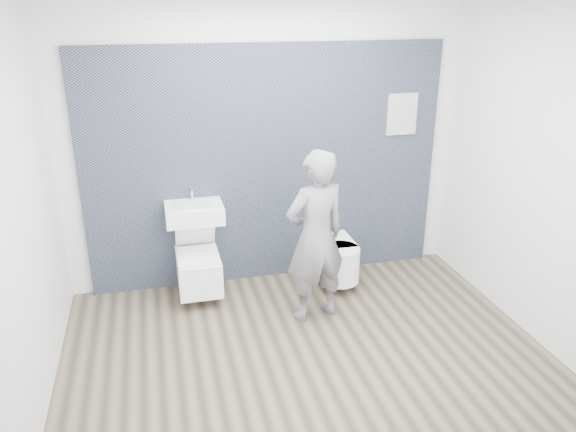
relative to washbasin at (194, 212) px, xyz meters
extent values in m
plane|color=brown|center=(0.77, -1.24, -0.87)|extent=(4.00, 4.00, 0.00)
plane|color=silver|center=(0.77, 0.26, 0.53)|extent=(4.00, 0.00, 4.00)
plane|color=silver|center=(0.77, -2.74, 0.53)|extent=(4.00, 0.00, 4.00)
plane|color=silver|center=(-1.23, -1.24, 0.53)|extent=(0.00, 3.00, 3.00)
plane|color=silver|center=(2.77, -1.24, 0.53)|extent=(0.00, 3.00, 3.00)
cube|color=black|center=(0.77, 0.23, -0.87)|extent=(3.60, 0.06, 2.40)
cube|color=white|center=(0.00, 0.00, -0.01)|extent=(0.54, 0.41, 0.16)
cube|color=silver|center=(0.00, -0.02, 0.07)|extent=(0.38, 0.27, 0.03)
cylinder|color=silver|center=(0.00, 0.14, 0.14)|extent=(0.02, 0.02, 0.14)
cylinder|color=silver|center=(0.00, 0.09, 0.20)|extent=(0.02, 0.09, 0.02)
cylinder|color=silver|center=(0.00, 0.18, -0.14)|extent=(0.04, 0.04, 0.11)
cube|color=white|center=(0.00, -0.09, -0.58)|extent=(0.41, 0.59, 0.34)
cylinder|color=silver|center=(0.00, -0.13, -0.43)|extent=(0.29, 0.29, 0.03)
cube|color=white|center=(0.00, -0.13, -0.40)|extent=(0.39, 0.47, 0.02)
cube|color=white|center=(0.00, 0.03, -0.21)|extent=(0.39, 0.26, 0.37)
cube|color=silver|center=(0.00, 0.17, -0.71)|extent=(0.11, 0.06, 0.08)
cube|color=white|center=(1.39, -0.03, -0.60)|extent=(0.40, 0.47, 0.34)
cylinder|color=white|center=(1.39, -0.27, -0.60)|extent=(0.40, 0.40, 0.34)
cube|color=white|center=(1.39, -0.06, -0.42)|extent=(0.38, 0.45, 0.03)
cylinder|color=white|center=(1.39, -0.29, -0.42)|extent=(0.38, 0.38, 0.03)
cube|color=silver|center=(1.39, 0.17, -0.73)|extent=(0.11, 0.06, 0.08)
cube|color=white|center=(2.17, 0.19, -0.87)|extent=(0.32, 0.03, 0.42)
imported|color=slate|center=(1.00, -0.70, -0.07)|extent=(0.66, 0.51, 1.60)
camera|label=1|loc=(-0.34, -5.07, 1.91)|focal=35.00mm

